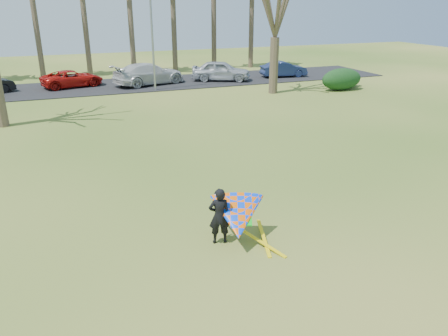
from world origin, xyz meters
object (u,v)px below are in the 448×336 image
object	(u,v)px
car_4	(221,71)
car_5	(284,69)
car_3	(149,74)
kite_flyer	(236,217)
streetlight	(154,30)
car_2	(72,79)

from	to	relation	value
car_4	car_5	bearing A→B (deg)	-66.39
car_3	car_5	distance (m)	12.02
car_5	car_4	bearing A→B (deg)	95.79
car_4	kite_flyer	xyz separation A→B (m)	(-8.97, -25.15, -0.05)
streetlight	kite_flyer	world-z (taller)	streetlight
car_3	kite_flyer	size ratio (longest dim) A/B	2.47
car_2	kite_flyer	bearing A→B (deg)	171.02
car_3	car_5	world-z (taller)	car_3
streetlight	car_2	distance (m)	7.91
car_3	car_4	world-z (taller)	car_3
car_5	kite_flyer	xyz separation A→B (m)	(-14.89, -25.03, 0.11)
kite_flyer	car_2	bearing A→B (deg)	96.43
car_4	car_5	size ratio (longest dim) A/B	1.20
car_4	car_3	bearing A→B (deg)	111.27
car_2	kite_flyer	distance (m)	26.78
car_2	kite_flyer	xyz separation A→B (m)	(3.00, -26.61, 0.13)
kite_flyer	streetlight	bearing A→B (deg)	82.69
streetlight	kite_flyer	xyz separation A→B (m)	(-2.95, -23.01, -3.62)
car_5	kite_flyer	distance (m)	29.12
streetlight	car_4	size ratio (longest dim) A/B	1.63
car_2	kite_flyer	world-z (taller)	kite_flyer
car_2	car_4	size ratio (longest dim) A/B	0.95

